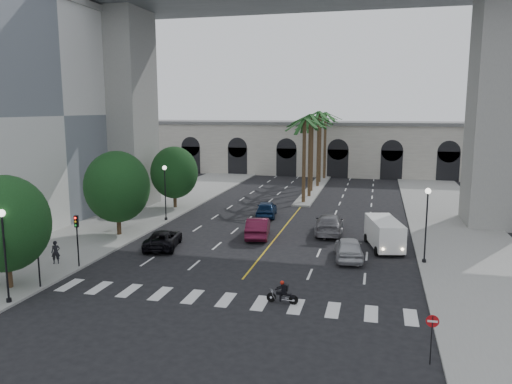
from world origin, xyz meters
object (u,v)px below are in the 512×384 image
traffic_signal_near (37,248)px  cargo_van (384,233)px  traffic_signal_far (77,232)px  motorcycle_rider (283,293)px  pedestrian_a (56,252)px  lamp_post_left_far (165,188)px  car_b (258,227)px  car_e (266,209)px  car_d (329,224)px  do_not_enter_sign (432,329)px  lamp_post_right (426,219)px  pedestrian_b (31,246)px  car_a (349,248)px  car_c (163,239)px  lamp_post_left_near (4,248)px

traffic_signal_near → cargo_van: 24.33m
traffic_signal_far → cargo_van: 22.31m
motorcycle_rider → pedestrian_a: pedestrian_a is taller
lamp_post_left_far → traffic_signal_near: 18.51m
car_b → car_e: (-1.04, 7.86, -0.04)m
car_d → motorcycle_rider: bearing=83.1°
cargo_van → do_not_enter_sign: (1.79, -17.57, 0.34)m
lamp_post_right → car_d: size_ratio=0.92×
car_b → pedestrian_b: (-14.25, -9.90, 0.15)m
motorcycle_rider → cargo_van: (5.48, 12.49, 0.67)m
pedestrian_b → do_not_enter_sign: size_ratio=0.76×
lamp_post_right → motorcycle_rider: bearing=-131.6°
car_a → do_not_enter_sign: size_ratio=2.17×
car_c → cargo_van: cargo_van is taller
lamp_post_left_far → car_e: size_ratio=1.13×
lamp_post_left_near → pedestrian_a: (-1.75, 6.66, -2.28)m
lamp_post_left_near → car_e: bearing=70.7°
do_not_enter_sign → car_a: bearing=106.9°
traffic_signal_far → pedestrian_b: 4.80m
lamp_post_left_near → traffic_signal_far: 6.54m
car_e → traffic_signal_near: bearing=61.2°
lamp_post_left_near → lamp_post_right: (22.80, 13.00, 0.00)m
car_b → car_c: 8.00m
traffic_signal_near → traffic_signal_far: bearing=90.0°
car_b → pedestrian_b: bearing=25.5°
lamp_post_right → cargo_van: lamp_post_right is taller
traffic_signal_far → car_a: traffic_signal_far is taller
lamp_post_left_near → lamp_post_left_far: 21.00m
pedestrian_b → motorcycle_rider: bearing=-3.0°
car_b → do_not_enter_sign: 22.21m
car_a → car_c: bearing=-5.2°
traffic_signal_near → do_not_enter_sign: traffic_signal_near is taller
traffic_signal_near → do_not_enter_sign: (21.80, -3.79, -0.91)m
lamp_post_right → pedestrian_a: (-24.55, -6.34, -2.28)m
motorcycle_rider → car_c: bearing=145.8°
lamp_post_left_near → do_not_enter_sign: 22.00m
cargo_van → pedestrian_a: size_ratio=3.54×
car_b → car_c: bearing=27.9°
car_a → car_e: bearing=-61.3°
car_a → pedestrian_b: 22.66m
lamp_post_left_far → lamp_post_right: size_ratio=1.00×
car_b → pedestrian_a: (-11.65, -10.73, 0.10)m
traffic_signal_far → car_c: traffic_signal_far is taller
lamp_post_left_near → do_not_enter_sign: (21.90, -1.29, -1.62)m
car_c → do_not_enter_sign: 23.03m
car_c → pedestrian_a: pedestrian_a is taller
pedestrian_a → lamp_post_left_near: bearing=-104.2°
pedestrian_a → traffic_signal_far: bearing=-33.8°
traffic_signal_far → pedestrian_b: (-4.45, 0.99, -1.52)m
car_d → cargo_van: bearing=136.7°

